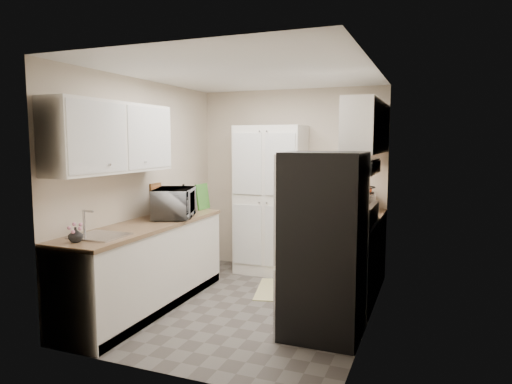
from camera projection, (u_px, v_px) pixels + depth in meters
ground at (247, 305)px, 5.01m from camera, size 3.20×3.20×0.00m
room_shell at (245, 157)px, 4.82m from camera, size 2.64×3.24×2.52m
pantry_cabinet at (271, 200)px, 6.18m from camera, size 0.90×0.55×2.00m
base_cabinet_left at (147, 267)px, 4.92m from camera, size 0.60×2.30×0.88m
countertop_left at (146, 225)px, 4.87m from camera, size 0.63×2.33×0.04m
base_cabinet_right at (357, 250)px, 5.70m from camera, size 0.60×0.80×0.88m
countertop_right at (358, 214)px, 5.64m from camera, size 0.63×0.83×0.04m
electric_range at (344, 263)px, 4.96m from camera, size 0.71×0.78×1.13m
refrigerator at (324, 245)px, 4.19m from camera, size 0.70×0.72×1.70m
microwave at (174, 203)px, 5.23m from camera, size 0.60×0.72×0.34m
wine_bottle at (184, 198)px, 5.81m from camera, size 0.08×0.08×0.30m
flower_vase at (76, 235)px, 3.96m from camera, size 0.15×0.15×0.13m
cutting_board at (203, 197)px, 5.86m from camera, size 0.04×0.26×0.33m
toaster_oven at (362, 202)px, 5.74m from camera, size 0.38×0.44×0.23m
fruit_basket at (363, 188)px, 5.74m from camera, size 0.34×0.34×0.12m
kitchen_mat at (279, 290)px, 5.52m from camera, size 0.69×0.93×0.01m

